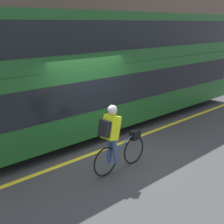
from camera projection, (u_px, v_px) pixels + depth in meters
name	position (u px, v px, depth m)	size (l,w,h in m)	color
ground_plane	(102.00, 154.00, 8.36)	(80.00, 80.00, 0.00)	#38383A
road_center_line	(98.00, 152.00, 8.49)	(50.00, 0.14, 0.01)	yellow
sidewalk_curb	(6.00, 110.00, 12.24)	(60.00, 1.78, 0.13)	#A8A399
bus	(117.00, 64.00, 10.48)	(10.96, 2.47, 3.69)	black
cyclist_on_bike	(115.00, 136.00, 7.12)	(1.66, 0.32, 1.64)	black
street_sign_post	(91.00, 61.00, 14.64)	(0.36, 0.09, 2.71)	#59595B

